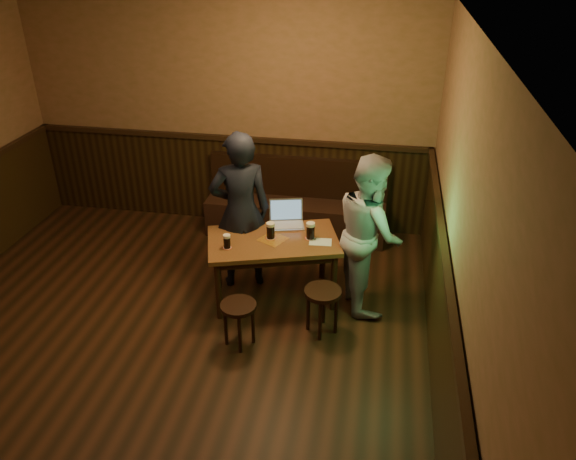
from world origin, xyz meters
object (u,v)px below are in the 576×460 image
Objects in this scene: pub_table at (273,247)px; pint_right at (311,231)px; bench at (296,211)px; laptop at (286,218)px; pint_mid at (271,230)px; stool_right at (323,299)px; stool_left at (239,312)px; person_suit at (241,211)px; person_grey at (369,233)px; pint_left at (227,241)px.

pint_right is (0.36, 0.08, 0.18)m from pub_table.
laptop is at bearing -86.03° from bench.
pint_mid is at bearing 126.04° from pub_table.
pint_right is at bearing 109.63° from stool_right.
laptop reaches higher than stool_left.
pint_mid is (0.13, 0.81, 0.42)m from stool_left.
stool_left is 2.57× the size of pint_mid.
pint_right reaches higher than stool_right.
pub_table is at bearing -90.00° from bench.
pub_table is at bearing 128.98° from person_suit.
stool_right is at bearing -73.63° from laptop.
bench is 1.37× the size of person_grey.
pub_table is 3.06× the size of stool_right.
pint_mid is 0.40m from pint_right.
pint_mid is (-0.03, -1.39, 0.46)m from bench.
person_grey is at bearing -30.33° from laptop.
stool_left is 1.11m from pint_right.
bench is 1.98m from stool_right.
bench is 1.69m from person_grey.
stool_right is 1.15× the size of laptop.
person_suit is (-0.75, 0.14, 0.08)m from pint_right.
stool_left is 3.06× the size of pint_left.
stool_right is 1.03m from laptop.
person_grey is at bearing 153.51° from person_suit.
person_grey reaches higher than pint_mid.
bench is at bearing 76.34° from pint_left.
bench reaches higher than pint_left.
pub_table is 3.26× the size of stool_left.
stool_left is 2.51× the size of pint_right.
pint_mid is at bearing -170.88° from pint_right.
person_suit is at bearing -178.73° from laptop.
pint_right is at bearing 73.41° from person_grey.
stool_right is at bearing -57.93° from pub_table.
pint_left is 0.08× the size of person_suit.
person_grey is (0.87, -0.25, 0.05)m from laptop.
person_suit is (-0.35, 0.20, 0.08)m from pint_mid.
pint_right is (0.77, 0.33, 0.02)m from pint_left.
pub_table reaches higher than stool_left.
stool_right is 0.81m from person_grey.
pint_left is at bearing -145.01° from pint_mid.
stool_right is at bearing 122.28° from person_suit.
pub_table reaches higher than stool_right.
person_suit reaches higher than stool_left.
pub_table is at bearing 77.87° from person_grey.
laptop is at bearing 120.70° from stool_right.
pint_right reaches higher than stool_left.
pint_mid is 0.97m from person_grey.
person_suit is at bearing 169.69° from pint_right.
person_suit reaches higher than bench.
bench is 1.29× the size of person_suit.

